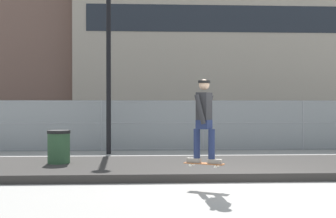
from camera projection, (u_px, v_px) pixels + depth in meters
The scene contains 10 objects.
ground_plane at pixel (249, 187), 8.69m from camera, with size 120.00×120.00×0.00m, color gray.
gravel_berm at pixel (229, 167), 10.82m from camera, with size 16.20×3.34×0.19m, color #33302D.
skateboard at pixel (204, 164), 8.41m from camera, with size 0.80×0.54×0.07m.
skater at pixel (204, 116), 8.40m from camera, with size 0.69×0.62×1.66m.
chain_fence at pixel (203, 125), 15.72m from camera, with size 22.64×0.06×1.85m.
street_lamp at pixel (109, 30), 14.48m from camera, with size 0.44×0.44×6.81m.
parked_car_near at pixel (83, 124), 19.40m from camera, with size 4.43×2.01×1.66m.
library_building at pixel (65, 8), 46.67m from camera, with size 22.79×12.49×24.87m.
office_block at pixel (230, 48), 45.55m from camera, with size 31.61×11.97×15.72m.
trash_bin at pixel (59, 150), 10.83m from camera, with size 0.59×0.59×1.03m.
Camera 1 is at (-2.10, -8.58, 1.66)m, focal length 45.40 mm.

